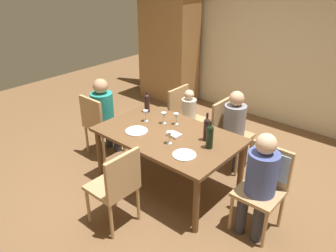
{
  "coord_description": "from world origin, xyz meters",
  "views": [
    {
      "loc": [
        2.31,
        -2.68,
        2.59
      ],
      "look_at": [
        0.0,
        0.0,
        0.83
      ],
      "focal_mm": 35.77,
      "sensor_mm": 36.0,
      "label": 1
    }
  ],
  "objects_px": {
    "chair_far_right": "(228,129)",
    "wine_glass_centre": "(146,113)",
    "dinner_plate_host": "(137,131)",
    "chair_left_end": "(99,122)",
    "chair_far_left": "(184,114)",
    "wine_glass_far": "(164,116)",
    "person_man_bearded": "(260,178)",
    "wine_glass_near_right": "(176,116)",
    "person_man_guest": "(104,111)",
    "dining_table": "(168,139)",
    "wine_glass_near_left": "(169,135)",
    "wine_bottle_tall_green": "(147,102)",
    "armoire_cabinet": "(169,45)",
    "chair_near": "(117,184)",
    "chair_right_end": "(266,177)",
    "wine_bottle_short_olive": "(207,129)",
    "wine_bottle_dark_red": "(210,136)",
    "person_woman_host": "(236,125)",
    "person_child_small": "(190,114)",
    "dinner_plate_guest_left": "(184,155)"
  },
  "relations": [
    {
      "from": "chair_far_right",
      "to": "wine_glass_centre",
      "type": "xyz_separation_m",
      "value": [
        -0.73,
        -0.83,
        0.3
      ]
    },
    {
      "from": "chair_far_right",
      "to": "dinner_plate_host",
      "type": "bearing_deg",
      "value": -28.87
    },
    {
      "from": "chair_left_end",
      "to": "chair_far_left",
      "type": "xyz_separation_m",
      "value": [
        0.76,
        0.99,
        0.0
      ]
    },
    {
      "from": "wine_glass_centre",
      "to": "wine_glass_far",
      "type": "distance_m",
      "value": 0.24
    },
    {
      "from": "person_man_bearded",
      "to": "wine_glass_near_right",
      "type": "bearing_deg",
      "value": -12.33
    },
    {
      "from": "person_man_guest",
      "to": "chair_far_left",
      "type": "bearing_deg",
      "value": 49.32
    },
    {
      "from": "dining_table",
      "to": "wine_glass_near_left",
      "type": "height_order",
      "value": "wine_glass_near_left"
    },
    {
      "from": "wine_glass_centre",
      "to": "wine_bottle_tall_green",
      "type": "bearing_deg",
      "value": 130.57
    },
    {
      "from": "armoire_cabinet",
      "to": "chair_near",
      "type": "relative_size",
      "value": 2.37
    },
    {
      "from": "person_man_bearded",
      "to": "person_man_guest",
      "type": "relative_size",
      "value": 1.0
    },
    {
      "from": "chair_right_end",
      "to": "wine_bottle_short_olive",
      "type": "relative_size",
      "value": 2.68
    },
    {
      "from": "chair_far_left",
      "to": "person_man_guest",
      "type": "distance_m",
      "value": 1.17
    },
    {
      "from": "chair_right_end",
      "to": "chair_near",
      "type": "bearing_deg",
      "value": 42.2
    },
    {
      "from": "dining_table",
      "to": "person_man_guest",
      "type": "relative_size",
      "value": 1.47
    },
    {
      "from": "dining_table",
      "to": "dinner_plate_host",
      "type": "distance_m",
      "value": 0.39
    },
    {
      "from": "armoire_cabinet",
      "to": "wine_bottle_dark_red",
      "type": "distance_m",
      "value": 3.37
    },
    {
      "from": "person_woman_host",
      "to": "person_child_small",
      "type": "xyz_separation_m",
      "value": [
        -0.76,
        -0.0,
        -0.08
      ]
    },
    {
      "from": "wine_glass_centre",
      "to": "armoire_cabinet",
      "type": "bearing_deg",
      "value": 124.29
    },
    {
      "from": "chair_left_end",
      "to": "wine_bottle_tall_green",
      "type": "distance_m",
      "value": 0.78
    },
    {
      "from": "chair_far_right",
      "to": "person_child_small",
      "type": "xyz_separation_m",
      "value": [
        -0.65,
        0.0,
        0.03
      ]
    },
    {
      "from": "dining_table",
      "to": "armoire_cabinet",
      "type": "bearing_deg",
      "value": 130.49
    },
    {
      "from": "wine_glass_near_left",
      "to": "wine_glass_near_right",
      "type": "height_order",
      "value": "same"
    },
    {
      "from": "wine_bottle_tall_green",
      "to": "wine_glass_far",
      "type": "height_order",
      "value": "wine_bottle_tall_green"
    },
    {
      "from": "chair_left_end",
      "to": "wine_glass_centre",
      "type": "xyz_separation_m",
      "value": [
        0.78,
        0.16,
        0.3
      ]
    },
    {
      "from": "chair_left_end",
      "to": "chair_far_right",
      "type": "bearing_deg",
      "value": 33.24
    },
    {
      "from": "wine_glass_near_left",
      "to": "dinner_plate_guest_left",
      "type": "xyz_separation_m",
      "value": [
        0.29,
        -0.1,
        -0.1
      ]
    },
    {
      "from": "chair_right_end",
      "to": "person_man_guest",
      "type": "height_order",
      "value": "person_man_guest"
    },
    {
      "from": "chair_right_end",
      "to": "person_man_bearded",
      "type": "distance_m",
      "value": 0.16
    },
    {
      "from": "person_woman_host",
      "to": "dinner_plate_host",
      "type": "bearing_deg",
      "value": -33.12
    },
    {
      "from": "dining_table",
      "to": "chair_near",
      "type": "xyz_separation_m",
      "value": [
        0.09,
        -0.91,
        -0.12
      ]
    },
    {
      "from": "wine_glass_near_right",
      "to": "wine_glass_far",
      "type": "xyz_separation_m",
      "value": [
        -0.14,
        -0.08,
        0.0
      ]
    },
    {
      "from": "wine_bottle_tall_green",
      "to": "dinner_plate_guest_left",
      "type": "xyz_separation_m",
      "value": [
        1.1,
        -0.57,
        -0.13
      ]
    },
    {
      "from": "dinner_plate_guest_left",
      "to": "person_child_small",
      "type": "bearing_deg",
      "value": 124.77
    },
    {
      "from": "chair_right_end",
      "to": "person_woman_host",
      "type": "height_order",
      "value": "person_woman_host"
    },
    {
      "from": "chair_right_end",
      "to": "dinner_plate_host",
      "type": "bearing_deg",
      "value": 12.15
    },
    {
      "from": "person_man_bearded",
      "to": "person_child_small",
      "type": "distance_m",
      "value": 1.84
    },
    {
      "from": "wine_glass_centre",
      "to": "person_man_bearded",
      "type": "bearing_deg",
      "value": -3.48
    },
    {
      "from": "chair_far_left",
      "to": "wine_glass_centre",
      "type": "bearing_deg",
      "value": 1.67
    },
    {
      "from": "chair_far_right",
      "to": "chair_far_left",
      "type": "xyz_separation_m",
      "value": [
        -0.76,
        0.0,
        0.0
      ]
    },
    {
      "from": "dining_table",
      "to": "dinner_plate_guest_left",
      "type": "distance_m",
      "value": 0.54
    },
    {
      "from": "wine_bottle_short_olive",
      "to": "dinner_plate_host",
      "type": "xyz_separation_m",
      "value": [
        -0.76,
        -0.37,
        -0.14
      ]
    },
    {
      "from": "chair_far_right",
      "to": "wine_glass_centre",
      "type": "bearing_deg",
      "value": -41.49
    },
    {
      "from": "chair_far_right",
      "to": "dining_table",
      "type": "bearing_deg",
      "value": -17.88
    },
    {
      "from": "person_woman_host",
      "to": "wine_glass_centre",
      "type": "bearing_deg",
      "value": -45.57
    },
    {
      "from": "armoire_cabinet",
      "to": "chair_far_left",
      "type": "height_order",
      "value": "armoire_cabinet"
    },
    {
      "from": "chair_left_end",
      "to": "wine_glass_centre",
      "type": "height_order",
      "value": "chair_left_end"
    },
    {
      "from": "dining_table",
      "to": "person_man_bearded",
      "type": "height_order",
      "value": "person_man_bearded"
    },
    {
      "from": "chair_far_left",
      "to": "dinner_plate_guest_left",
      "type": "xyz_separation_m",
      "value": [
        0.93,
        -1.17,
        0.2
      ]
    },
    {
      "from": "chair_right_end",
      "to": "chair_near",
      "type": "distance_m",
      "value": 1.53
    },
    {
      "from": "armoire_cabinet",
      "to": "person_woman_host",
      "type": "distance_m",
      "value": 2.76
    }
  ]
}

